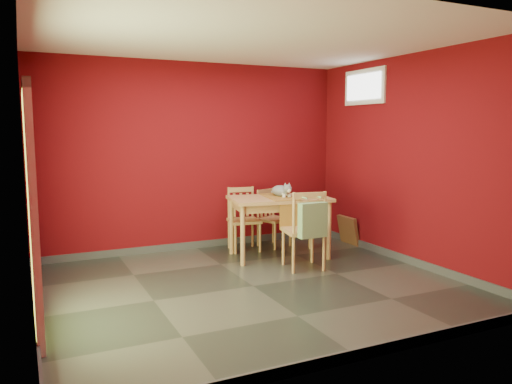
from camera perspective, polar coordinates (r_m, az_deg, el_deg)
name	(u,v)px	position (r m, az deg, el deg)	size (l,w,h in m)	color
ground	(253,286)	(5.69, -0.35, -10.70)	(4.50, 4.50, 0.00)	#2D342D
room_shell	(253,282)	(5.68, -0.35, -10.22)	(4.50, 4.50, 4.50)	#630A10
doorway	(31,205)	(4.56, -24.36, -1.34)	(0.06, 1.01, 2.13)	#B7D838
window	(364,87)	(7.46, 12.27, 11.67)	(0.05, 0.90, 0.50)	white
outlet_plate	(291,220)	(8.05, 4.03, -3.18)	(0.08, 0.01, 0.12)	silver
dining_table	(279,205)	(6.80, 2.68, -1.45)	(1.44, 0.98, 0.83)	tan
table_runner	(284,203)	(6.69, 3.19, -1.22)	(0.48, 0.81, 0.38)	olive
chair_far_left	(243,218)	(7.25, -1.45, -3.02)	(0.48, 0.48, 0.91)	tan
chair_far_right	(272,217)	(7.49, 1.86, -2.89)	(0.51, 0.51, 0.85)	tan
chair_near	(305,229)	(6.27, 5.59, -4.24)	(0.54, 0.54, 1.00)	tan
tote_bag	(313,220)	(6.04, 6.50, -3.19)	(0.36, 0.20, 0.49)	#7CAE73
cat	(281,189)	(6.85, 2.87, 0.38)	(0.22, 0.43, 0.21)	slate
picture_frame	(348,230)	(7.77, 10.50, -4.31)	(0.14, 0.43, 0.43)	brown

